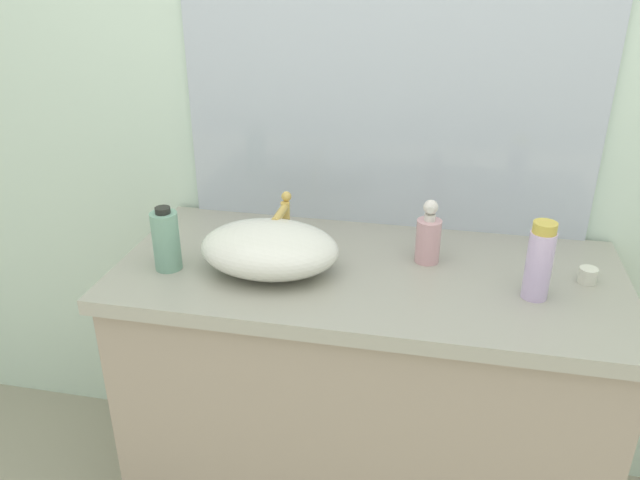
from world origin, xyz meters
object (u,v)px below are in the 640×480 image
soap_dispenser (428,237)px  candle_jar (588,275)px  perfume_bottle (166,240)px  lotion_bottle (539,262)px  sink_basin (269,249)px

soap_dispenser → candle_jar: 0.40m
candle_jar → soap_dispenser: bearing=174.8°
soap_dispenser → perfume_bottle: 0.67m
lotion_bottle → soap_dispenser: bearing=152.4°
perfume_bottle → lotion_bottle: bearing=2.5°
sink_basin → candle_jar: sink_basin is taller
soap_dispenser → lotion_bottle: 0.29m
lotion_bottle → sink_basin: bearing=179.9°
soap_dispenser → perfume_bottle: size_ratio=1.02×
sink_basin → perfume_bottle: perfume_bottle is taller
soap_dispenser → lotion_bottle: lotion_bottle is taller
sink_basin → perfume_bottle: (-0.26, -0.04, 0.02)m
sink_basin → lotion_bottle: lotion_bottle is taller
lotion_bottle → candle_jar: (0.14, 0.10, -0.08)m
sink_basin → candle_jar: bearing=7.2°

